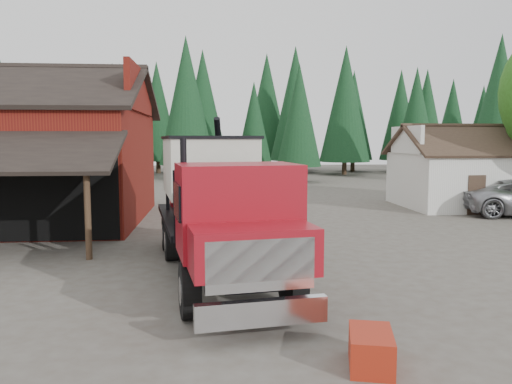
{
  "coord_description": "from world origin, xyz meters",
  "views": [
    {
      "loc": [
        -1.72,
        -13.75,
        3.77
      ],
      "look_at": [
        -0.06,
        4.86,
        1.8
      ],
      "focal_mm": 35.0,
      "sensor_mm": 36.0,
      "label": 1
    }
  ],
  "objects": [
    {
      "name": "ground",
      "position": [
        0.0,
        0.0,
        0.0
      ],
      "size": [
        120.0,
        120.0,
        0.0
      ],
      "primitive_type": "plane",
      "color": "#4E473D",
      "rests_on": "ground"
    },
    {
      "name": "red_barn",
      "position": [
        -11.0,
        9.9,
        2.69
      ],
      "size": [
        12.8,
        13.63,
        7.18
      ],
      "color": "maroon",
      "rests_on": "ground"
    },
    {
      "name": "farmhouse",
      "position": [
        13.0,
        13.0,
        1.67
      ],
      "size": [
        8.6,
        6.42,
        4.65
      ],
      "color": "silver",
      "rests_on": "ground"
    },
    {
      "name": "conifer_backdrop",
      "position": [
        0.0,
        42.0,
        0.0
      ],
      "size": [
        76.0,
        16.0,
        16.0
      ],
      "primitive_type": null,
      "color": "#10321B",
      "rests_on": "ground"
    },
    {
      "name": "near_pine_b",
      "position": [
        6.0,
        30.0,
        5.89
      ],
      "size": [
        3.96,
        3.96,
        10.4
      ],
      "color": "#382619",
      "rests_on": "ground"
    },
    {
      "name": "near_pine_c",
      "position": [
        22.0,
        26.0,
        6.89
      ],
      "size": [
        4.84,
        4.84,
        12.4
      ],
      "color": "#382619",
      "rests_on": "ground"
    },
    {
      "name": "near_pine_d",
      "position": [
        -4.0,
        34.0,
        7.39
      ],
      "size": [
        5.28,
        5.28,
        13.4
      ],
      "color": "#382619",
      "rests_on": "ground"
    },
    {
      "name": "feed_truck",
      "position": [
        -1.57,
        0.01,
        2.1
      ],
      "size": [
        4.11,
        10.24,
        4.49
      ],
      "rotation": [
        0.0,
        0.0,
        0.15
      ],
      "color": "black",
      "rests_on": "ground"
    },
    {
      "name": "equip_box",
      "position": [
        0.89,
        -6.0,
        0.3
      ],
      "size": [
        0.95,
        1.24,
        0.6
      ],
      "primitive_type": "cube",
      "rotation": [
        0.0,
        0.0,
        -0.24
      ],
      "color": "#9C2211",
      "rests_on": "ground"
    }
  ]
}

